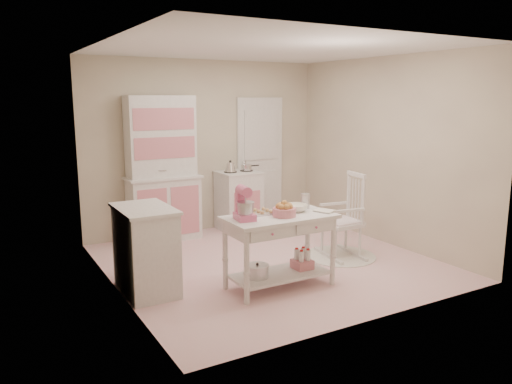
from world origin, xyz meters
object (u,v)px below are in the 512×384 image
base_cabinet (146,250)px  bread_basket (284,212)px  work_table (280,251)px  stand_mixer (245,204)px  stove (239,200)px  hutch (163,169)px  rocking_chair (342,215)px

base_cabinet → bread_basket: size_ratio=3.68×
work_table → stand_mixer: size_ratio=3.53×
stove → bread_basket: (-0.73, -2.42, 0.39)m
base_cabinet → bread_basket: base_cabinet is taller
hutch → stove: hutch is taller
rocking_chair → work_table: 1.36m
stove → rocking_chair: 1.95m
stand_mixer → bread_basket: stand_mixer is taller
base_cabinet → rocking_chair: (2.56, -0.09, 0.09)m
base_cabinet → work_table: base_cabinet is taller
work_table → stand_mixer: 0.71m
base_cabinet → rocking_chair: size_ratio=0.84×
work_table → stand_mixer: stand_mixer is taller
rocking_chair → stand_mixer: size_ratio=3.24×
stove → stand_mixer: 2.68m
hutch → rocking_chair: bearing=-48.4°
stove → bread_basket: stove is taller
hutch → rocking_chair: 2.62m
bread_basket → stove: bearing=73.3°
stand_mixer → base_cabinet: bearing=155.4°
stove → base_cabinet: size_ratio=1.00×
stove → work_table: (-0.75, -2.37, -0.06)m
stove → bread_basket: 2.56m
work_table → hutch: bearing=100.6°
bread_basket → stand_mixer: bearing=171.0°
rocking_chair → stand_mixer: (-1.68, -0.48, 0.42)m
hutch → rocking_chair: (1.71, -1.93, -0.49)m
stove → work_table: stove is taller
stove → base_cabinet: bearing=-139.0°
base_cabinet → stand_mixer: size_ratio=2.71×
hutch → bread_basket: 2.52m
base_cabinet → stand_mixer: stand_mixer is taller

